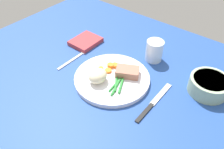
{
  "coord_description": "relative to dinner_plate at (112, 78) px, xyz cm",
  "views": [
    {
      "loc": [
        40.83,
        -49.86,
        57.64
      ],
      "look_at": [
        3.57,
        -3.39,
        4.6
      ],
      "focal_mm": 36.5,
      "sensor_mm": 36.0,
      "label": 1
    }
  ],
  "objects": [
    {
      "name": "dining_table",
      "position": [
        -3.57,
        3.39,
        -1.8
      ],
      "size": [
        120.0,
        90.0,
        2.0
      ],
      "color": "#234793",
      "rests_on": "ground"
    },
    {
      "name": "dinner_plate",
      "position": [
        0.0,
        0.0,
        0.0
      ],
      "size": [
        26.77,
        26.77,
        1.6
      ],
      "primitive_type": "cylinder",
      "color": "white",
      "rests_on": "dining_table"
    },
    {
      "name": "meat_portion",
      "position": [
        3.61,
        4.22,
        2.14
      ],
      "size": [
        9.62,
        8.45,
        2.67
      ],
      "primitive_type": "cube",
      "rotation": [
        0.0,
        0.0,
        0.49
      ],
      "color": "#A86B56",
      "rests_on": "dinner_plate"
    },
    {
      "name": "mashed_potatoes",
      "position": [
        -2.41,
        -4.82,
        3.15
      ],
      "size": [
        6.03,
        6.73,
        4.7
      ],
      "primitive_type": "ellipsoid",
      "color": "beige",
      "rests_on": "dinner_plate"
    },
    {
      "name": "carrot_slices",
      "position": [
        -3.43,
        3.38,
        1.32
      ],
      "size": [
        5.23,
        6.99,
        1.27
      ],
      "color": "orange",
      "rests_on": "dinner_plate"
    },
    {
      "name": "green_beans",
      "position": [
        4.4,
        -2.85,
        1.17
      ],
      "size": [
        5.97,
        8.93,
        0.83
      ],
      "color": "#2D8C38",
      "rests_on": "dinner_plate"
    },
    {
      "name": "fork",
      "position": [
        -19.34,
        -0.26,
        -0.6
      ],
      "size": [
        1.44,
        16.6,
        0.4
      ],
      "rotation": [
        0.0,
        0.0,
        -0.06
      ],
      "color": "silver",
      "rests_on": "dining_table"
    },
    {
      "name": "knife",
      "position": [
        17.29,
        -0.29,
        -0.6
      ],
      "size": [
        1.7,
        20.5,
        0.64
      ],
      "rotation": [
        0.0,
        0.0,
        -0.05
      ],
      "color": "black",
      "rests_on": "dining_table"
    },
    {
      "name": "water_glass",
      "position": [
        5.19,
        19.67,
        2.72
      ],
      "size": [
        6.61,
        6.61,
        8.3
      ],
      "color": "silver",
      "rests_on": "dining_table"
    },
    {
      "name": "salad_bowl",
      "position": [
        28.56,
        15.8,
        2.28
      ],
      "size": [
        13.07,
        13.07,
        5.47
      ],
      "color": "#99B28C",
      "rests_on": "dining_table"
    },
    {
      "name": "napkin",
      "position": [
        -23.6,
        11.16,
        0.09
      ],
      "size": [
        10.25,
        12.09,
        1.79
      ],
      "primitive_type": "cube",
      "rotation": [
        0.0,
        0.0,
        -0.0
      ],
      "color": "#B2383D",
      "rests_on": "dining_table"
    }
  ]
}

